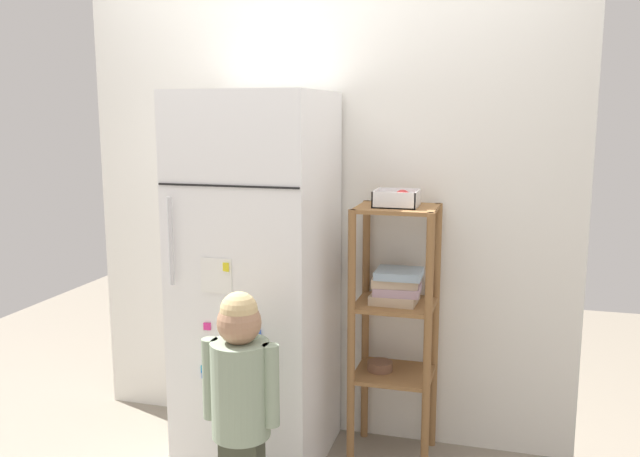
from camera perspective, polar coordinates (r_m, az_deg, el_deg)
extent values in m
cube|color=silver|center=(3.33, 0.28, 0.92)|extent=(2.48, 0.03, 2.22)
cube|color=white|center=(3.11, -5.30, -4.46)|extent=(0.63, 0.66, 1.72)
cube|color=black|center=(2.72, -7.95, 3.61)|extent=(0.62, 0.01, 0.01)
cylinder|color=silver|center=(2.85, -12.65, -1.06)|extent=(0.02, 0.02, 0.37)
cube|color=white|center=(2.81, -8.86, -4.01)|extent=(0.14, 0.01, 0.15)
cube|color=blue|center=(2.97, -9.73, -12.17)|extent=(0.04, 0.02, 0.03)
cube|color=#2195C6|center=(2.96, -9.83, -11.80)|extent=(0.03, 0.01, 0.03)
cube|color=#F02E8B|center=(2.89, -9.62, -8.25)|extent=(0.03, 0.01, 0.03)
cube|color=yellow|center=(2.78, -8.11, -3.27)|extent=(0.04, 0.02, 0.04)
cube|color=orange|center=(2.84, -8.06, -7.34)|extent=(0.03, 0.01, 0.03)
cube|color=blue|center=(2.81, -5.44, -8.95)|extent=(0.04, 0.01, 0.04)
cylinder|color=gray|center=(2.64, -6.81, -13.46)|extent=(0.23, 0.23, 0.38)
sphere|color=gray|center=(2.64, -6.32, -9.34)|extent=(0.10, 0.10, 0.10)
sphere|color=#A87A5B|center=(2.55, -6.93, -7.98)|extent=(0.17, 0.17, 0.17)
sphere|color=tan|center=(2.54, -6.95, -6.98)|extent=(0.14, 0.14, 0.14)
cylinder|color=gray|center=(2.68, -9.34, -12.54)|extent=(0.06, 0.06, 0.32)
cylinder|color=gray|center=(2.59, -4.21, -13.24)|extent=(0.06, 0.06, 0.32)
cylinder|color=olive|center=(3.06, 2.68, -9.69)|extent=(0.04, 0.04, 1.21)
cylinder|color=olive|center=(3.00, 9.17, -10.17)|extent=(0.04, 0.04, 1.21)
cylinder|color=olive|center=(3.35, 3.90, -7.96)|extent=(0.04, 0.04, 1.21)
cylinder|color=olive|center=(3.30, 9.81, -8.36)|extent=(0.04, 0.04, 1.21)
cube|color=olive|center=(3.03, 6.60, 1.72)|extent=(0.36, 0.33, 0.02)
cube|color=olive|center=(3.13, 6.44, -6.46)|extent=(0.36, 0.33, 0.02)
cube|color=olive|center=(3.24, 6.32, -12.23)|extent=(0.36, 0.33, 0.02)
cube|color=#C6AD8E|center=(3.12, 6.39, -5.90)|extent=(0.21, 0.20, 0.04)
cube|color=#B293A3|center=(3.12, 6.64, -5.18)|extent=(0.22, 0.20, 0.04)
cube|color=#C6AD8E|center=(3.11, 6.49, -4.44)|extent=(0.22, 0.21, 0.04)
cube|color=#99B2C6|center=(3.09, 6.77, -3.85)|extent=(0.21, 0.20, 0.04)
cylinder|color=brown|center=(3.24, 5.15, -11.63)|extent=(0.12, 0.12, 0.04)
cube|color=white|center=(3.03, 6.56, 1.95)|extent=(0.19, 0.19, 0.01)
cube|color=white|center=(2.94, 6.29, 2.38)|extent=(0.19, 0.01, 0.07)
cube|color=white|center=(3.11, 6.84, 2.78)|extent=(0.19, 0.01, 0.07)
cube|color=white|center=(3.04, 4.81, 2.65)|extent=(0.01, 0.19, 0.07)
cube|color=white|center=(3.01, 8.35, 2.51)|extent=(0.01, 0.19, 0.07)
sphere|color=red|center=(3.00, 7.05, 2.62)|extent=(0.07, 0.07, 0.07)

